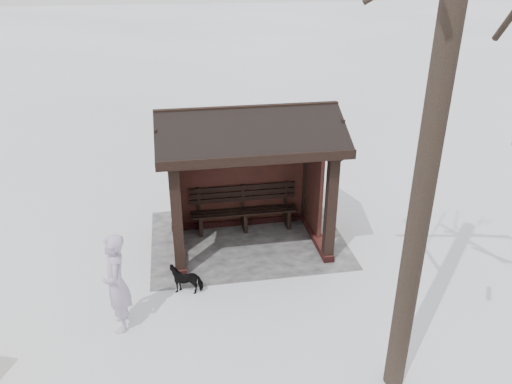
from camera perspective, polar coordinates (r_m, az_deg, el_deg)
ground at (r=10.96m, az=-0.83°, el=-5.91°), size 120.00×120.00×0.00m
trampled_patch at (r=11.13m, az=-0.99°, el=-5.35°), size 4.20×3.20×0.02m
bus_shelter at (r=10.15m, az=-1.05°, el=5.04°), size 3.60×2.40×3.09m
pedestrian at (r=8.55m, az=-15.67°, el=-10.03°), size 0.48×0.68×1.76m
dog at (r=9.51m, az=-7.96°, el=-9.73°), size 0.68×0.41×0.54m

